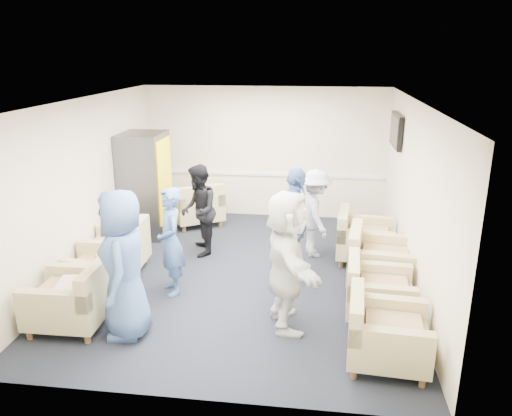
# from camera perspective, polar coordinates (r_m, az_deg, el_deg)

# --- Properties ---
(floor) EXTENTS (6.00, 6.00, 0.00)m
(floor) POSITION_cam_1_polar(r_m,az_deg,el_deg) (7.97, -1.49, -7.54)
(floor) COLOR black
(floor) RESTS_ON ground
(ceiling) EXTENTS (6.00, 6.00, 0.00)m
(ceiling) POSITION_cam_1_polar(r_m,az_deg,el_deg) (7.25, -1.66, 12.15)
(ceiling) COLOR white
(ceiling) RESTS_ON back_wall
(back_wall) EXTENTS (5.00, 0.02, 2.70)m
(back_wall) POSITION_cam_1_polar(r_m,az_deg,el_deg) (10.39, 0.99, 6.32)
(back_wall) COLOR beige
(back_wall) RESTS_ON floor
(front_wall) EXTENTS (5.00, 0.02, 2.70)m
(front_wall) POSITION_cam_1_polar(r_m,az_deg,el_deg) (4.74, -7.22, -8.06)
(front_wall) COLOR beige
(front_wall) RESTS_ON floor
(left_wall) EXTENTS (0.02, 6.00, 2.70)m
(left_wall) POSITION_cam_1_polar(r_m,az_deg,el_deg) (8.25, -19.00, 2.34)
(left_wall) COLOR beige
(left_wall) RESTS_ON floor
(right_wall) EXTENTS (0.02, 6.00, 2.70)m
(right_wall) POSITION_cam_1_polar(r_m,az_deg,el_deg) (7.54, 17.56, 1.08)
(right_wall) COLOR beige
(right_wall) RESTS_ON floor
(chair_rail) EXTENTS (4.98, 0.04, 0.06)m
(chair_rail) POSITION_cam_1_polar(r_m,az_deg,el_deg) (10.47, 0.97, 3.88)
(chair_rail) COLOR white
(chair_rail) RESTS_ON back_wall
(tv) EXTENTS (0.10, 1.00, 0.58)m
(tv) POSITION_cam_1_polar(r_m,az_deg,el_deg) (9.12, 15.71, 8.52)
(tv) COLOR black
(tv) RESTS_ON right_wall
(armchair_left_near) EXTENTS (0.93, 0.93, 0.73)m
(armchair_left_near) POSITION_cam_1_polar(r_m,az_deg,el_deg) (6.84, -20.03, -9.82)
(armchair_left_near) COLOR tan
(armchair_left_near) RESTS_ON floor
(armchair_left_mid) EXTENTS (0.87, 0.87, 0.61)m
(armchair_left_mid) POSITION_cam_1_polar(r_m,az_deg,el_deg) (7.76, -17.35, -6.71)
(armchair_left_mid) COLOR tan
(armchair_left_mid) RESTS_ON floor
(armchair_left_far) EXTENTS (0.91, 0.91, 0.70)m
(armchair_left_far) POSITION_cam_1_polar(r_m,az_deg,el_deg) (8.24, -15.30, -4.70)
(armchair_left_far) COLOR tan
(armchair_left_far) RESTS_ON floor
(armchair_right_near) EXTENTS (0.94, 0.94, 0.70)m
(armchair_right_near) POSITION_cam_1_polar(r_m,az_deg,el_deg) (5.92, 14.27, -13.90)
(armchair_right_near) COLOR tan
(armchair_right_near) RESTS_ON floor
(armchair_right_midnear) EXTENTS (0.91, 0.91, 0.68)m
(armchair_right_midnear) POSITION_cam_1_polar(r_m,az_deg,el_deg) (6.82, 13.46, -9.48)
(armchair_right_midnear) COLOR tan
(armchair_right_midnear) RESTS_ON floor
(armchair_right_midfar) EXTENTS (1.05, 1.05, 0.75)m
(armchair_right_midfar) POSITION_cam_1_polar(r_m,az_deg,el_deg) (7.68, 13.59, -6.03)
(armchair_right_midfar) COLOR tan
(armchair_right_midfar) RESTS_ON floor
(armchair_right_far) EXTENTS (0.99, 0.99, 0.72)m
(armchair_right_far) POSITION_cam_1_polar(r_m,az_deg,el_deg) (8.53, 11.95, -3.58)
(armchair_right_far) COLOR tan
(armchair_right_far) RESTS_ON floor
(armchair_corner) EXTENTS (1.28, 1.28, 0.75)m
(armchair_corner) POSITION_cam_1_polar(r_m,az_deg,el_deg) (10.12, -6.73, 0.17)
(armchair_corner) COLOR tan
(armchair_corner) RESTS_ON floor
(vending_machine) EXTENTS (0.79, 0.92, 1.95)m
(vending_machine) POSITION_cam_1_polar(r_m,az_deg,el_deg) (9.59, -12.53, 2.63)
(vending_machine) COLOR #4E4F56
(vending_machine) RESTS_ON floor
(backpack) EXTENTS (0.31, 0.24, 0.49)m
(backpack) POSITION_cam_1_polar(r_m,az_deg,el_deg) (7.77, -14.65, -6.82)
(backpack) COLOR black
(backpack) RESTS_ON floor
(pillow) EXTENTS (0.41, 0.50, 0.13)m
(pillow) POSITION_cam_1_polar(r_m,az_deg,el_deg) (6.76, -20.30, -8.42)
(pillow) COLOR silver
(pillow) RESTS_ON armchair_left_near
(person_front_left) EXTENTS (0.78, 1.02, 1.86)m
(person_front_left) POSITION_cam_1_polar(r_m,az_deg,el_deg) (6.23, -14.89, -6.25)
(person_front_left) COLOR #42649F
(person_front_left) RESTS_ON floor
(person_mid_left) EXTENTS (0.61, 0.69, 1.58)m
(person_mid_left) POSITION_cam_1_polar(r_m,az_deg,el_deg) (7.21, -9.73, -3.80)
(person_mid_left) COLOR #42649F
(person_mid_left) RESTS_ON floor
(person_back_left) EXTENTS (0.77, 0.89, 1.57)m
(person_back_left) POSITION_cam_1_polar(r_m,az_deg,el_deg) (8.52, -6.56, -0.29)
(person_back_left) COLOR black
(person_back_left) RESTS_ON floor
(person_back_right) EXTENTS (0.80, 1.09, 1.51)m
(person_back_right) POSITION_cam_1_polar(r_m,az_deg,el_deg) (8.48, 6.80, -0.62)
(person_back_right) COLOR silver
(person_back_right) RESTS_ON floor
(person_mid_right) EXTENTS (0.57, 1.08, 1.75)m
(person_mid_right) POSITION_cam_1_polar(r_m,az_deg,el_deg) (7.57, 4.48, -1.83)
(person_mid_right) COLOR #42649F
(person_mid_right) RESTS_ON floor
(person_front_right) EXTENTS (0.91, 1.76, 1.81)m
(person_front_right) POSITION_cam_1_polar(r_m,az_deg,el_deg) (6.21, 3.55, -6.01)
(person_front_right) COLOR silver
(person_front_right) RESTS_ON floor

